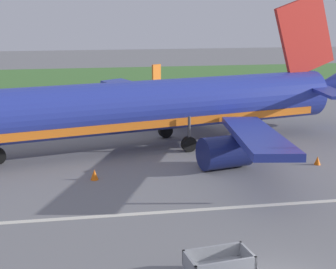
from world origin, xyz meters
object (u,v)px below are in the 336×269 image
object	(u,v)px
airplane	(159,106)
traffic_cone_near_plane	(317,160)
traffic_cone_mid_apron	(94,175)
baggage_cart_second_in_row	(219,265)

from	to	relation	value
airplane	traffic_cone_near_plane	bearing A→B (deg)	-33.41
airplane	traffic_cone_mid_apron	world-z (taller)	airplane
airplane	traffic_cone_mid_apron	bearing A→B (deg)	-125.84
baggage_cart_second_in_row	traffic_cone_near_plane	xyz separation A→B (m)	(10.35, 13.11, -0.32)
traffic_cone_mid_apron	airplane	bearing A→B (deg)	54.16
traffic_cone_mid_apron	baggage_cart_second_in_row	bearing A→B (deg)	-71.07
baggage_cart_second_in_row	airplane	bearing A→B (deg)	87.94
traffic_cone_near_plane	traffic_cone_mid_apron	world-z (taller)	traffic_cone_mid_apron
airplane	traffic_cone_near_plane	world-z (taller)	airplane
airplane	traffic_cone_mid_apron	size ratio (longest dim) A/B	57.58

